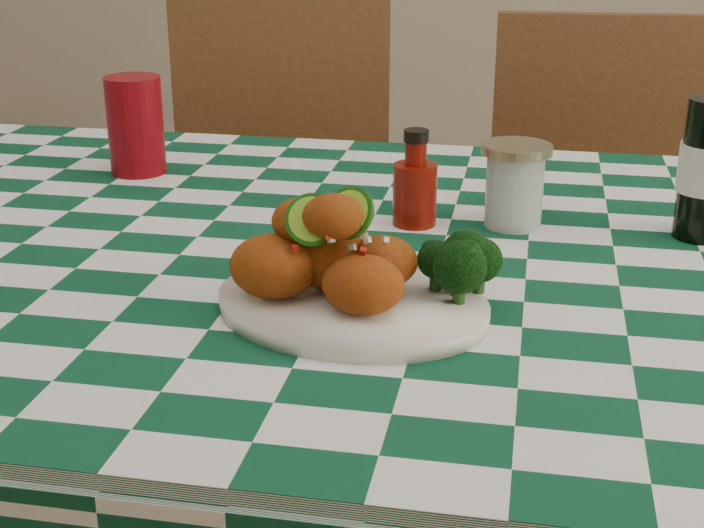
% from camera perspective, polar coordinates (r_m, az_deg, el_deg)
% --- Properties ---
extents(dining_table, '(1.66, 1.06, 0.79)m').
position_cam_1_polar(dining_table, '(1.38, 0.28, -14.47)').
color(dining_table, '#0C4229').
rests_on(dining_table, ground).
extents(plate, '(0.33, 0.28, 0.02)m').
position_cam_1_polar(plate, '(1.01, 0.00, -2.43)').
color(plate, white).
rests_on(plate, dining_table).
extents(fried_chicken_pile, '(0.17, 0.13, 0.11)m').
position_cam_1_polar(fried_chicken_pile, '(0.99, -0.94, 1.03)').
color(fried_chicken_pile, '#91370E').
rests_on(fried_chicken_pile, plate).
extents(broccoli_side, '(0.09, 0.09, 0.06)m').
position_cam_1_polar(broccoli_side, '(0.99, 5.88, -0.42)').
color(broccoli_side, black).
rests_on(broccoli_side, plate).
extents(red_tumbler, '(0.10, 0.10, 0.15)m').
position_cam_1_polar(red_tumbler, '(1.53, -12.48, 7.89)').
color(red_tumbler, maroon).
rests_on(red_tumbler, dining_table).
extents(ketchup_bottle, '(0.07, 0.07, 0.13)m').
position_cam_1_polar(ketchup_bottle, '(1.26, 3.70, 5.03)').
color(ketchup_bottle, '#6F0E05').
rests_on(ketchup_bottle, dining_table).
extents(mason_jar, '(0.09, 0.09, 0.11)m').
position_cam_1_polar(mason_jar, '(1.27, 9.44, 4.52)').
color(mason_jar, '#B2BCBA').
rests_on(mason_jar, dining_table).
extents(wooden_chair_left, '(0.58, 0.59, 0.99)m').
position_cam_1_polar(wooden_chair_left, '(1.98, -3.52, 0.42)').
color(wooden_chair_left, '#472814').
rests_on(wooden_chair_left, ground).
extents(wooden_chair_right, '(0.47, 0.49, 0.96)m').
position_cam_1_polar(wooden_chair_right, '(1.98, 14.14, -0.70)').
color(wooden_chair_right, '#472814').
rests_on(wooden_chair_right, ground).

